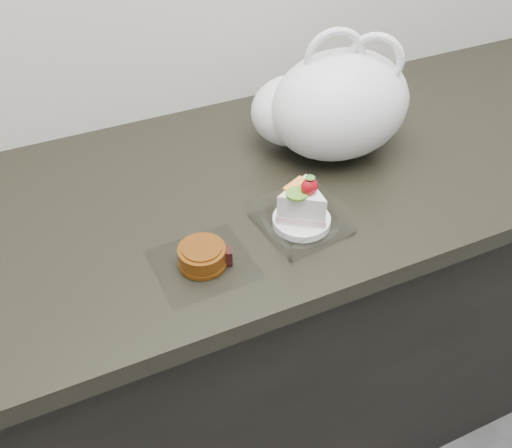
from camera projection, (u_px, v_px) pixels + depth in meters
The scene contains 4 objects.
counter at pixel (245, 328), 1.41m from camera, with size 2.04×0.64×0.90m.
cake_tray at pixel (302, 213), 1.00m from camera, with size 0.16×0.16×0.11m.
mooncake_wrap at pixel (203, 257), 0.93m from camera, with size 0.16×0.16×0.04m.
plastic_bag at pixel (330, 105), 1.13m from camera, with size 0.36×0.32×0.27m.
Camera 1 is at (-0.34, 0.87, 1.57)m, focal length 40.00 mm.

